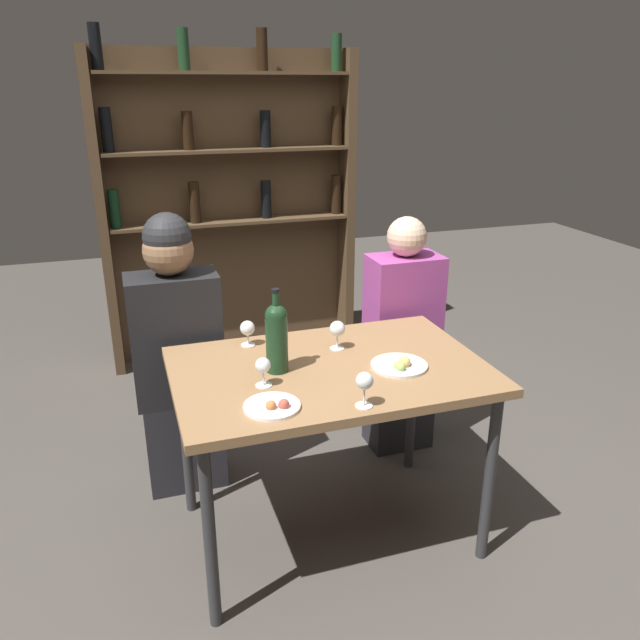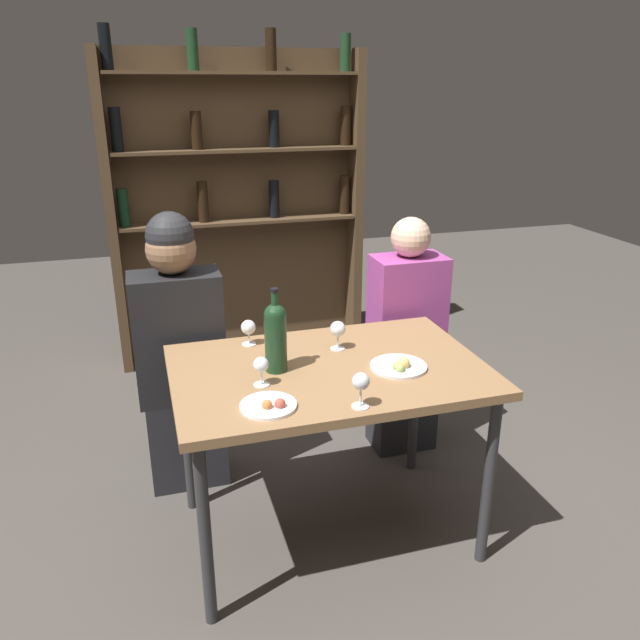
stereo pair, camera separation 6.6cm
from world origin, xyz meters
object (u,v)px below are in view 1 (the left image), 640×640
Objects in this scene: wine_glass_1 at (247,329)px; food_plate_1 at (400,365)px; wine_glass_0 at (364,382)px; food_plate_0 at (273,406)px; wine_glass_2 at (337,330)px; seated_person_right at (401,343)px; wine_glass_3 at (263,367)px; wine_bottle at (277,335)px; seated_person_left at (178,359)px.

food_plate_1 is (0.51, -0.40, -0.06)m from wine_glass_1.
wine_glass_0 reaches higher than food_plate_0.
wine_glass_2 is 0.70m from seated_person_right.
seated_person_right is (0.86, 0.64, -0.28)m from wine_glass_3.
wine_bottle is 1.49× the size of food_plate_1.
wine_bottle is at bearing -156.25° from wine_glass_2.
food_plate_0 is (-0.03, -0.56, -0.06)m from wine_glass_1.
wine_glass_3 is 1.10m from seated_person_right.
wine_bottle is at bearing 53.38° from wine_glass_3.
wine_glass_0 is 1.14× the size of wine_glass_3.
wine_glass_2 is 0.77m from seated_person_left.
wine_bottle reaches higher than food_plate_1.
seated_person_left is 1.11m from seated_person_right.
wine_glass_3 is at bearing -147.50° from wine_glass_2.
wine_glass_0 is 0.32m from food_plate_0.
wine_glass_0 is (0.21, -0.36, -0.06)m from wine_bottle.
wine_glass_3 is 0.71m from seated_person_left.
food_plate_0 is 0.86m from seated_person_left.
wine_glass_3 is at bearing -126.62° from wine_bottle.
seated_person_left reaches higher than wine_glass_2.
wine_glass_2 is at bearing 124.30° from food_plate_1.
seated_person_right reaches higher than wine_glass_3.
wine_glass_2 is 0.09× the size of seated_person_left.
seated_person_left is at bearing 120.91° from wine_glass_0.
food_plate_1 is (0.25, 0.24, -0.08)m from wine_glass_0.
wine_glass_3 is at bearing -143.37° from seated_person_right.
seated_person_left is at bearing 111.20° from wine_glass_3.
wine_glass_2 is 1.10× the size of wine_glass_3.
wine_glass_2 reaches higher than wine_glass_1.
seated_person_left is at bearing 140.21° from food_plate_1.
seated_person_right reaches higher than wine_glass_1.
food_plate_1 is 0.18× the size of seated_person_right.
seated_person_right reaches higher than food_plate_0.
food_plate_0 is 0.15× the size of seated_person_left.
seated_person_left is (-0.27, 0.25, -0.21)m from wine_glass_1.
seated_person_right reaches higher than wine_glass_2.
wine_glass_2 is 0.43m from wine_glass_3.
food_plate_1 is (0.54, 0.16, 0.00)m from food_plate_0.
wine_glass_0 reaches higher than wine_glass_2.
seated_person_right is (0.86, 0.81, -0.21)m from food_plate_0.
wine_bottle is 0.25× the size of seated_person_left.
wine_bottle is 0.15m from wine_glass_3.
seated_person_right is at bearing 63.54° from food_plate_1.
seated_person_left reaches higher than food_plate_0.
food_plate_0 is at bearing -132.50° from wine_glass_2.
wine_glass_3 is (-0.02, -0.38, 0.00)m from wine_glass_1.
wine_glass_1 is at bearing -43.11° from seated_person_left.
wine_glass_2 is at bearing 23.75° from wine_bottle.
wine_glass_3 is at bearing 138.38° from wine_glass_0.
seated_person_right is at bearing 57.42° from wine_glass_0.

